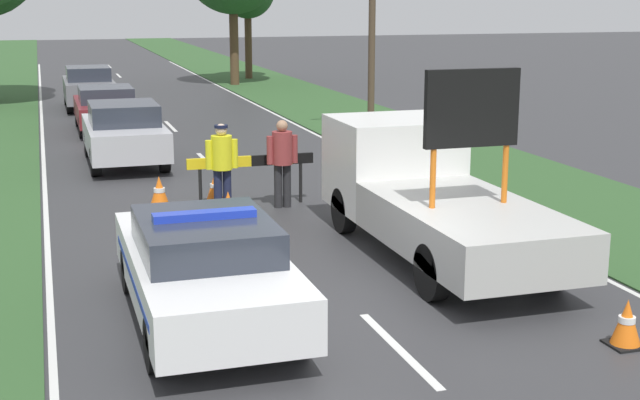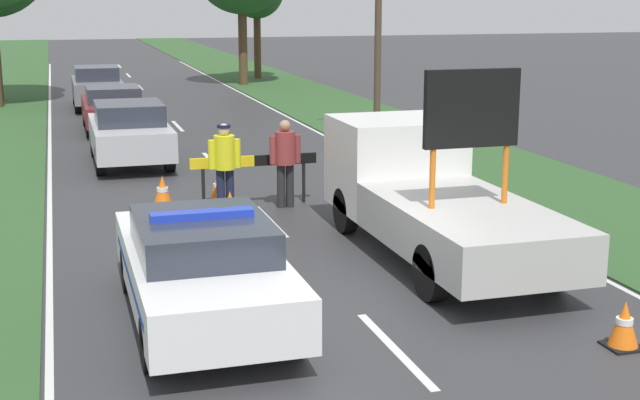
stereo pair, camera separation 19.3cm
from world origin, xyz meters
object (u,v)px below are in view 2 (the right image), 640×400
object	(u,v)px
police_car	(202,266)
traffic_cone_near_truck	(360,195)
traffic_cone_centre_front	(230,210)
pedestrian_civilian	(285,156)
traffic_cone_behind_barrier	(218,187)
road_barrier	(254,165)
queued_car_wagon_maroon	(113,107)
queued_car_sedan_silver	(130,132)
work_truck	(427,192)
police_officer	(225,160)
traffic_cone_lane_edge	(163,192)
queued_car_suv_grey	(97,87)
traffic_cone_near_police	(624,325)

from	to	relation	value
police_car	traffic_cone_near_truck	size ratio (longest dim) A/B	10.07
traffic_cone_centre_front	pedestrian_civilian	bearing A→B (deg)	44.97
traffic_cone_centre_front	traffic_cone_behind_barrier	distance (m)	2.35
police_car	road_barrier	xyz separation A→B (m)	(2.09, 6.34, 0.11)
police_car	queued_car_wagon_maroon	distance (m)	17.88
queued_car_sedan_silver	pedestrian_civilian	bearing A→B (deg)	114.42
traffic_cone_centre_front	traffic_cone_behind_barrier	size ratio (longest dim) A/B	1.20
traffic_cone_behind_barrier	queued_car_wagon_maroon	world-z (taller)	queued_car_wagon_maroon
work_truck	traffic_cone_near_truck	size ratio (longest dim) A/B	12.67
police_officer	pedestrian_civilian	xyz separation A→B (m)	(1.28, 0.18, -0.02)
work_truck	traffic_cone_lane_edge	bearing A→B (deg)	-52.18
traffic_cone_centre_front	traffic_cone_behind_barrier	world-z (taller)	traffic_cone_centre_front
queued_car_suv_grey	road_barrier	bearing A→B (deg)	97.40
pedestrian_civilian	police_officer	bearing A→B (deg)	-179.74
queued_car_suv_grey	police_car	bearing A→B (deg)	90.47
police_car	police_officer	xyz separation A→B (m)	(1.39, 5.83, 0.32)
police_officer	queued_car_sedan_silver	xyz separation A→B (m)	(-1.36, 5.99, -0.25)
pedestrian_civilian	police_car	bearing A→B (deg)	-121.53
work_truck	police_officer	xyz separation A→B (m)	(-2.79, 3.59, 0.06)
traffic_cone_centre_front	traffic_cone_near_truck	size ratio (longest dim) A/B	1.49
pedestrian_civilian	traffic_cone_centre_front	world-z (taller)	pedestrian_civilian
traffic_cone_lane_edge	traffic_cone_centre_front	bearing A→B (deg)	-64.23
pedestrian_civilian	queued_car_sedan_silver	world-z (taller)	pedestrian_civilian
police_car	queued_car_suv_grey	distance (m)	23.97
traffic_cone_lane_edge	queued_car_sedan_silver	bearing A→B (deg)	92.37
traffic_cone_near_truck	traffic_cone_near_police	bearing A→B (deg)	-85.31
police_car	traffic_cone_behind_barrier	xyz separation A→B (m)	(1.44, 6.92, -0.45)
traffic_cone_behind_barrier	police_car	bearing A→B (deg)	-101.75
police_officer	pedestrian_civilian	size ratio (longest dim) A/B	1.00
road_barrier	traffic_cone_behind_barrier	size ratio (longest dim) A/B	4.40
traffic_cone_near_police	traffic_cone_centre_front	world-z (taller)	traffic_cone_centre_front
traffic_cone_near_truck	queued_car_wagon_maroon	size ratio (longest dim) A/B	0.11
police_officer	traffic_cone_centre_front	world-z (taller)	police_officer
road_barrier	traffic_cone_lane_edge	xyz separation A→B (m)	(-1.85, 0.33, -0.53)
road_barrier	traffic_cone_near_police	bearing A→B (deg)	-79.83
police_officer	queued_car_suv_grey	xyz separation A→B (m)	(-1.59, 18.14, -0.25)
road_barrier	police_officer	xyz separation A→B (m)	(-0.70, -0.51, 0.21)
road_barrier	traffic_cone_near_truck	bearing A→B (deg)	-26.21
police_car	queued_car_sedan_silver	size ratio (longest dim) A/B	1.10
police_officer	police_car	bearing A→B (deg)	82.65
pedestrian_civilian	traffic_cone_lane_edge	world-z (taller)	pedestrian_civilian
police_car	queued_car_sedan_silver	world-z (taller)	queued_car_sedan_silver
traffic_cone_near_police	traffic_cone_lane_edge	distance (m)	10.19
traffic_cone_near_police	traffic_cone_near_truck	world-z (taller)	traffic_cone_near_police
queued_car_wagon_maroon	traffic_cone_centre_front	bearing A→B (deg)	95.32
work_truck	queued_car_sedan_silver	size ratio (longest dim) A/B	1.38
road_barrier	police_officer	world-z (taller)	police_officer
police_officer	traffic_cone_behind_barrier	distance (m)	1.34
queued_car_wagon_maroon	traffic_cone_lane_edge	bearing A→B (deg)	91.19
queued_car_wagon_maroon	traffic_cone_near_police	bearing A→B (deg)	103.32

